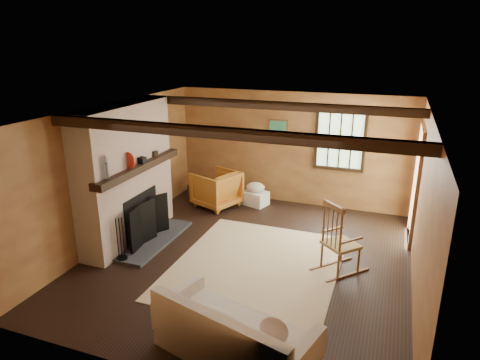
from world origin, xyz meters
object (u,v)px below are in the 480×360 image
at_px(laundry_basket, 255,198).
at_px(armchair, 216,189).
at_px(fireplace, 127,180).
at_px(rocking_chair, 339,243).
at_px(sofa, 233,339).

bearing_deg(laundry_basket, armchair, -154.72).
xyz_separation_m(laundry_basket, armchair, (-0.76, -0.36, 0.24)).
bearing_deg(fireplace, rocking_chair, 1.53).
xyz_separation_m(rocking_chair, armchair, (-2.83, 1.86, -0.10)).
height_order(fireplace, rocking_chair, fireplace).
height_order(rocking_chair, armchair, rocking_chair).
bearing_deg(armchair, sofa, 47.58).
relative_size(sofa, armchair, 2.31).
xyz_separation_m(sofa, laundry_basket, (-1.25, 4.56, -0.11)).
relative_size(fireplace, laundry_basket, 4.80).
xyz_separation_m(fireplace, armchair, (0.82, 1.96, -0.72)).
bearing_deg(sofa, rocking_chair, 86.64).
bearing_deg(rocking_chair, fireplace, 43.67).
height_order(sofa, armchair, armchair).
relative_size(rocking_chair, armchair, 1.35).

